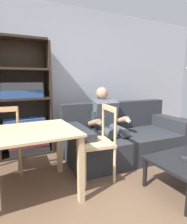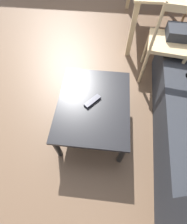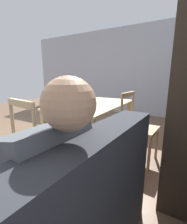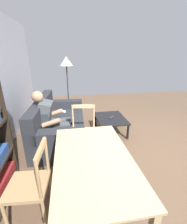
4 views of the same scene
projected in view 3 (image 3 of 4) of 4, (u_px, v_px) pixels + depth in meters
The scene contains 5 objects.
wall_side at pixel (103, 72), 5.17m from camera, with size 0.12×5.47×2.58m, color #ABB0BE.
person_lounging at pixel (40, 186), 0.80m from camera, with size 0.61×0.90×1.13m.
dining_table at pixel (93, 110), 2.38m from camera, with size 1.42×0.83×0.73m.
dining_chair_near_wall at pixel (138, 128), 2.08m from camera, with size 0.46×0.46×0.93m.
dining_chair_facing_couch at pixel (41, 145), 1.53m from camera, with size 0.47×0.47×0.94m.
Camera 3 is at (1.19, 2.39, 1.12)m, focal length 24.87 mm.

